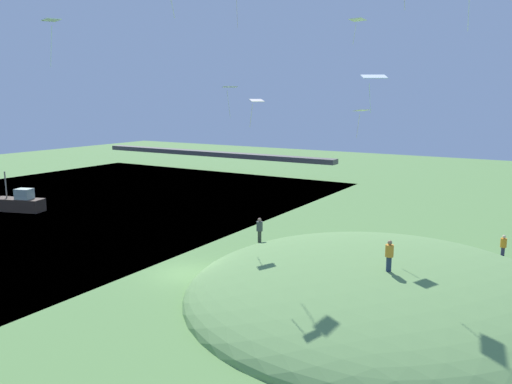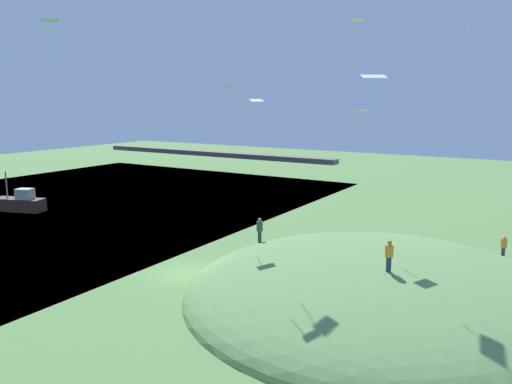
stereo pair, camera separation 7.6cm
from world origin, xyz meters
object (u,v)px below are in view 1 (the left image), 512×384
Objects in this scene: person_on_hilltop at (503,244)px; kite_7 at (357,20)px; person_walking_path at (389,252)px; kite_3 at (256,102)px; kite_11 at (230,89)px; boat_on_lake at (19,203)px; person_with_child at (260,227)px; kite_2 at (374,78)px; kite_9 at (51,23)px; kite_4 at (362,112)px.

person_on_hilltop is 1.09× the size of kite_7.
kite_3 is (-7.41, -1.40, 7.79)m from person_walking_path.
person_walking_path is 1.05× the size of person_on_hilltop.
kite_7 is (-8.39, -7.04, 14.36)m from person_on_hilltop.
person_walking_path is 16.46m from kite_11.
boat_on_lake is 3.00× the size of person_with_child.
person_on_hilltop is (15.29, 6.91, -0.64)m from person_with_child.
boat_on_lake is 28.50m from person_with_child.
person_on_hilltop is at bearing 68.91° from kite_2.
kite_2 is (38.62, -6.40, 11.30)m from boat_on_lake.
kite_2 is (-5.14, -13.33, 10.68)m from person_on_hilltop.
kite_3 reaches higher than person_on_hilltop.
person_with_child is 20.78m from kite_9.
person_with_child is 10.12m from kite_11.
kite_3 is at bearing -146.18° from person_on_hilltop.
kite_4 is (-7.99, -6.84, 8.96)m from person_on_hilltop.
person_walking_path is 13.95m from kite_7.
kite_4 is (3.92, 6.10, -0.57)m from kite_3.
kite_11 is at bearing 179.88° from kite_7.
kite_9 is at bearing -103.07° from kite_3.
kite_9 reaches higher than boat_on_lake.
kite_4 is 5.42m from kite_7.
kite_2 is at bearing -124.64° from person_on_hilltop.
boat_on_lake reaches higher than person_on_hilltop.
person_on_hilltop is 13.82m from kite_4.
kite_7 reaches higher than boat_on_lake.
kite_9 is (-9.96, -12.38, 10.81)m from person_walking_path.
person_on_hilltop is at bearing 47.37° from kite_3.
kite_11 is (-12.56, 6.31, -0.22)m from kite_2.
person_walking_path is at bearing -23.96° from boat_on_lake.
boat_on_lake is at bearing 170.59° from kite_2.
person_on_hilltop is at bearing 40.56° from kite_4.
person_on_hilltop is at bearing -8.26° from boat_on_lake.
person_walking_path is 1.15× the size of kite_7.
kite_4 is at bearing -152.99° from person_on_hilltop.
kite_2 reaches higher than person_walking_path.
person_on_hilltop is 0.89× the size of kite_2.
person_walking_path is 0.94× the size of kite_2.
person_with_child is (-10.79, 4.63, -1.10)m from person_walking_path.
boat_on_lake is 3.02× the size of kite_2.
kite_9 is at bearing -131.36° from kite_2.
kite_2 reaches higher than kite_11.
person_walking_path is 12.51m from person_on_hilltop.
person_walking_path is at bearing -18.91° from kite_11.
kite_11 is at bearing 153.32° from kite_2.
boat_on_lake is at bearing 175.46° from person_on_hilltop.
boat_on_lake is at bearing 131.86° from person_walking_path.
kite_2 is 1.22× the size of kite_7.
person_walking_path is at bearing 51.18° from kite_9.
boat_on_lake is 36.34m from kite_9.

